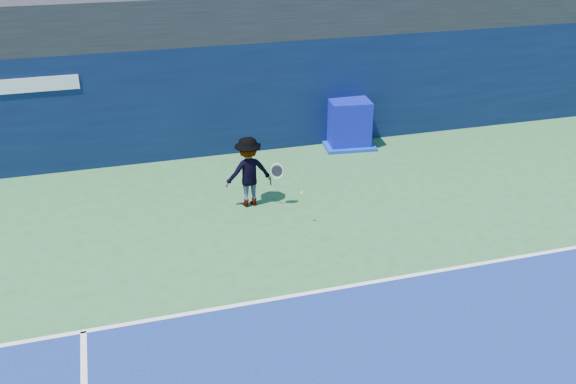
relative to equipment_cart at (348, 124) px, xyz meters
name	(u,v)px	position (x,y,z in m)	size (l,w,h in m)	color
baseline	(363,284)	(-2.30, -6.78, -0.60)	(24.00, 0.10, 0.01)	white
stadium_band	(252,10)	(-2.30, 1.72, 2.99)	(36.00, 3.00, 1.20)	black
back_wall_assembly	(262,93)	(-2.31, 0.72, 0.89)	(36.00, 1.03, 3.00)	#0A1637
equipment_cart	(348,124)	(0.00, 0.00, 0.00)	(1.55, 1.55, 1.34)	#0B109D
tennis_player	(248,172)	(-3.57, -2.96, 0.22)	(1.30, 0.74, 1.66)	white
tennis_ball	(302,193)	(-2.72, -4.27, 0.18)	(0.06, 0.06, 0.06)	yellow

